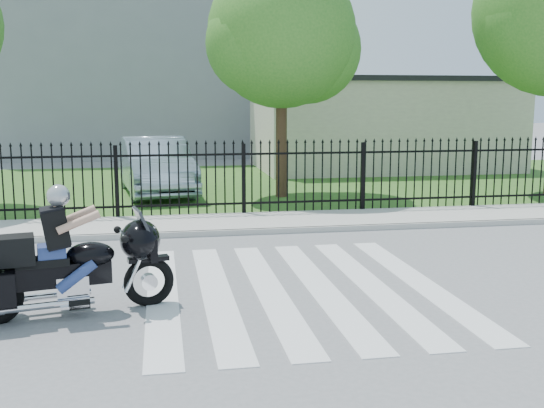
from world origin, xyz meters
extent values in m
plane|color=slate|center=(0.00, 0.00, 0.00)|extent=(120.00, 120.00, 0.00)
cube|color=#ADAAA3|center=(0.00, 5.00, 0.06)|extent=(40.00, 2.00, 0.12)
cube|color=#ADAAA3|center=(0.00, 4.00, 0.06)|extent=(40.00, 0.12, 0.12)
cube|color=#2C581E|center=(0.00, 12.00, 0.01)|extent=(40.00, 12.00, 0.02)
cube|color=black|center=(0.00, 6.00, 0.35)|extent=(26.00, 0.04, 0.05)
cube|color=black|center=(0.00, 6.00, 1.55)|extent=(26.00, 0.04, 0.05)
cylinder|color=#382316|center=(1.50, 9.00, 2.08)|extent=(0.32, 0.32, 4.16)
sphere|color=#2F7220|center=(1.50, 9.00, 4.68)|extent=(4.20, 4.20, 4.20)
cube|color=beige|center=(7.00, 16.00, 1.75)|extent=(10.00, 6.00, 3.50)
cube|color=black|center=(7.00, 16.00, 3.60)|extent=(10.20, 6.20, 0.20)
cube|color=gray|center=(-3.00, 26.00, 6.00)|extent=(15.00, 10.00, 12.00)
torus|color=black|center=(-2.18, -0.39, 0.34)|extent=(0.72, 0.28, 0.71)
cube|color=black|center=(-3.34, -0.64, 0.57)|extent=(1.36, 0.52, 0.31)
ellipsoid|color=black|center=(-2.93, -0.55, 0.80)|extent=(0.71, 0.53, 0.34)
cube|color=black|center=(-3.54, -0.68, 0.76)|extent=(0.72, 0.46, 0.10)
cube|color=silver|center=(-3.18, -0.61, 0.39)|extent=(0.47, 0.39, 0.31)
ellipsoid|color=black|center=(-2.28, -0.42, 0.95)|extent=(0.70, 0.84, 0.55)
cube|color=black|center=(-3.86, -0.75, 0.95)|extent=(0.56, 0.48, 0.37)
cube|color=navy|center=(-3.42, -0.66, 0.88)|extent=(0.41, 0.37, 0.18)
sphere|color=#ABAFB3|center=(-3.30, -0.63, 1.62)|extent=(0.30, 0.30, 0.30)
imported|color=#8DA1B2|center=(-2.11, 10.20, 0.87)|extent=(2.50, 5.38, 1.71)
camera|label=1|loc=(-1.97, -9.16, 2.87)|focal=42.00mm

